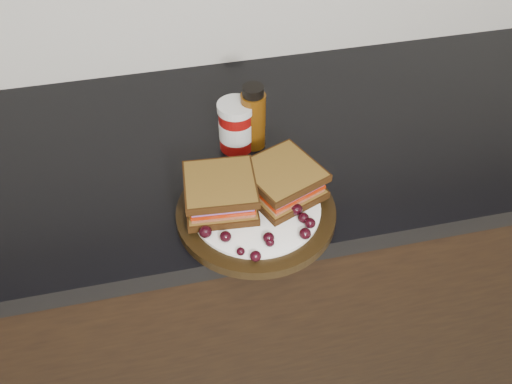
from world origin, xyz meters
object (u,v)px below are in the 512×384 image
condiment_jar (236,126)px  oil_bottle (253,117)px  sandwich_left (220,193)px  plate (256,213)px

condiment_jar → oil_bottle: (0.03, 0.00, 0.02)m
sandwich_left → oil_bottle: (0.10, 0.18, 0.02)m
plate → sandwich_left: 0.07m
plate → condiment_jar: (0.00, 0.20, 0.04)m
plate → oil_bottle: (0.04, 0.20, 0.06)m
plate → oil_bottle: oil_bottle is taller
plate → sandwich_left: size_ratio=2.31×
plate → condiment_jar: 0.20m
sandwich_left → oil_bottle: bearing=66.0°
plate → oil_bottle: bearing=78.8°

